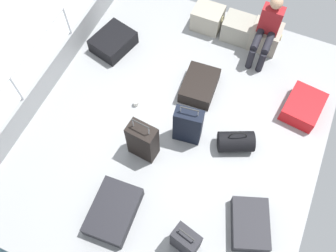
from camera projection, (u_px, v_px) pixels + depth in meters
The scene contains 17 objects.
ground_plane at pixel (176, 128), 5.80m from camera, with size 4.40×5.20×0.06m, color #939699.
gunwale_port at pixel (52, 73), 5.98m from camera, with size 0.06×5.20×0.45m, color #939699.
railing_port at pixel (42, 51), 5.49m from camera, with size 0.04×4.20×1.02m.
cargo_crate_0 at pixel (208, 18), 6.57m from camera, with size 0.54×0.43×0.40m.
cargo_crate_1 at pixel (239, 29), 6.45m from camera, with size 0.57×0.43×0.40m.
cargo_crate_2 at pixel (265, 37), 6.36m from camera, with size 0.52×0.45×0.42m.
passenger_seated at pixel (268, 28), 5.94m from camera, with size 0.34×0.66×1.12m.
suitcase_0 at pixel (303, 107), 5.80m from camera, with size 0.61×0.72×0.26m.
suitcase_1 at pixel (113, 211), 5.04m from camera, with size 0.62×0.84×0.23m.
suitcase_2 at pixel (113, 42), 6.40m from camera, with size 0.71×0.80×0.26m.
suitcase_3 at pixel (199, 86), 5.99m from camera, with size 0.56×0.72×0.25m.
suitcase_4 at pixel (186, 241), 4.69m from camera, with size 0.39×0.29×0.67m.
suitcase_5 at pixel (250, 224), 4.97m from camera, with size 0.69×0.81×0.21m.
suitcase_6 at pixel (188, 126), 5.38m from camera, with size 0.43×0.25×0.84m.
suitcase_7 at pixel (143, 141), 5.28m from camera, with size 0.43×0.28×0.88m.
duffel_bag at pixel (236, 142), 5.48m from camera, with size 0.60×0.50×0.45m.
paper_cup at pixel (136, 103), 5.92m from camera, with size 0.08×0.08×0.10m, color white.
Camera 1 is at (0.95, -2.53, 5.11)m, focal length 39.83 mm.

